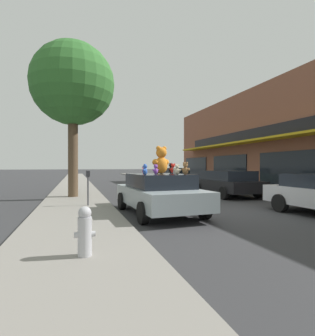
# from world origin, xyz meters

# --- Properties ---
(ground_plane) EXTENTS (260.00, 260.00, 0.00)m
(ground_plane) POSITION_xyz_m (0.00, 0.00, 0.00)
(ground_plane) COLOR #333335
(sidewalk_near) EXTENTS (2.60, 90.00, 0.12)m
(sidewalk_near) POSITION_xyz_m (-5.02, 0.00, 0.06)
(sidewalk_near) COLOR gray
(sidewalk_near) RESTS_ON ground_plane
(plush_art_car) EXTENTS (2.23, 4.22, 1.30)m
(plush_art_car) POSITION_xyz_m (-2.43, 0.02, 0.70)
(plush_art_car) COLOR #8C999E
(plush_art_car) RESTS_ON ground_plane
(teddy_bear_giant) EXTENTS (0.70, 0.51, 0.93)m
(teddy_bear_giant) POSITION_xyz_m (-2.28, 0.25, 1.75)
(teddy_bear_giant) COLOR orange
(teddy_bear_giant) RESTS_ON plush_art_car
(teddy_bear_black) EXTENTS (0.27, 0.24, 0.38)m
(teddy_bear_black) POSITION_xyz_m (-1.73, 0.80, 1.48)
(teddy_bear_black) COLOR black
(teddy_bear_black) RESTS_ON plush_art_car
(teddy_bear_blue) EXTENTS (0.20, 0.23, 0.32)m
(teddy_bear_blue) POSITION_xyz_m (-3.07, -0.59, 1.46)
(teddy_bear_blue) COLOR blue
(teddy_bear_blue) RESTS_ON plush_art_car
(teddy_bear_red) EXTENTS (0.27, 0.20, 0.35)m
(teddy_bear_red) POSITION_xyz_m (-1.77, 0.48, 1.47)
(teddy_bear_red) COLOR red
(teddy_bear_red) RESTS_ON plush_art_car
(teddy_bear_white) EXTENTS (0.15, 0.17, 0.24)m
(teddy_bear_white) POSITION_xyz_m (-2.14, -0.61, 1.42)
(teddy_bear_white) COLOR white
(teddy_bear_white) RESTS_ON plush_art_car
(teddy_bear_cream) EXTENTS (0.24, 0.19, 0.32)m
(teddy_bear_cream) POSITION_xyz_m (-2.10, -0.72, 1.45)
(teddy_bear_cream) COLOR beige
(teddy_bear_cream) RESTS_ON plush_art_car
(teddy_bear_yellow) EXTENTS (0.20, 0.25, 0.33)m
(teddy_bear_yellow) POSITION_xyz_m (-2.30, 0.61, 1.46)
(teddy_bear_yellow) COLOR yellow
(teddy_bear_yellow) RESTS_ON plush_art_car
(teddy_bear_brown) EXTENTS (0.24, 0.27, 0.38)m
(teddy_bear_brown) POSITION_xyz_m (-1.89, -0.87, 1.48)
(teddy_bear_brown) COLOR olive
(teddy_bear_brown) RESTS_ON plush_art_car
(teddy_bear_pink) EXTENTS (0.16, 0.21, 0.28)m
(teddy_bear_pink) POSITION_xyz_m (-2.94, 0.03, 1.44)
(teddy_bear_pink) COLOR pink
(teddy_bear_pink) RESTS_ON plush_art_car
(teddy_bear_purple) EXTENTS (0.24, 0.18, 0.32)m
(teddy_bear_purple) POSITION_xyz_m (-2.61, -0.17, 1.45)
(teddy_bear_purple) COLOR purple
(teddy_bear_purple) RESTS_ON plush_art_car
(parked_car_far_center) EXTENTS (2.09, 4.23, 1.32)m
(parked_car_far_center) POSITION_xyz_m (2.50, 3.89, 0.74)
(parked_car_far_center) COLOR black
(parked_car_far_center) RESTS_ON ground_plane
(parked_car_far_right) EXTENTS (2.06, 4.72, 1.42)m
(parked_car_far_right) POSITION_xyz_m (2.50, 11.72, 0.76)
(parked_car_far_right) COLOR #336B3D
(parked_car_far_right) RESTS_ON ground_plane
(street_tree) EXTENTS (3.88, 3.88, 7.26)m
(street_tree) POSITION_xyz_m (-5.14, 4.88, 5.40)
(street_tree) COLOR brown
(street_tree) RESTS_ON sidewalk_near
(fire_hydrant) EXTENTS (0.33, 0.22, 0.79)m
(fire_hydrant) POSITION_xyz_m (-4.90, -3.77, 0.52)
(fire_hydrant) COLOR #B2B2B7
(fire_hydrant) RESTS_ON sidewalk_near
(parking_meter) EXTENTS (0.14, 0.10, 1.27)m
(parking_meter) POSITION_xyz_m (-4.59, 1.80, 0.93)
(parking_meter) COLOR #4C4C51
(parking_meter) RESTS_ON sidewalk_near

